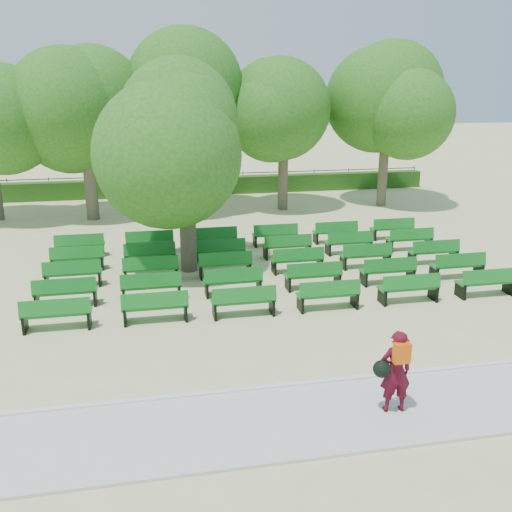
{
  "coord_description": "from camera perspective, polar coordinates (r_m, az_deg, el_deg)",
  "views": [
    {
      "loc": [
        -2.34,
        -15.82,
        5.75
      ],
      "look_at": [
        0.63,
        -1.0,
        1.1
      ],
      "focal_mm": 40.0,
      "sensor_mm": 36.0,
      "label": 1
    }
  ],
  "objects": [
    {
      "name": "hedge",
      "position": [
        30.38,
        -6.8,
        6.93
      ],
      "size": [
        26.0,
        0.7,
        0.9
      ],
      "primitive_type": "cube",
      "color": "#214C13",
      "rests_on": "ground"
    },
    {
      "name": "bench_array",
      "position": [
        17.72,
        0.66,
        -1.55
      ],
      "size": [
        1.66,
        0.6,
        1.03
      ],
      "rotation": [
        0.0,
        0.0,
        0.06
      ],
      "color": "#136C1E",
      "rests_on": "ground"
    },
    {
      "name": "tree_line",
      "position": [
        26.56,
        -6.03,
        4.5
      ],
      "size": [
        21.8,
        6.8,
        7.04
      ],
      "primitive_type": null,
      "color": "#2E6A1C",
      "rests_on": "ground"
    },
    {
      "name": "paving",
      "position": [
        10.45,
        3.66,
        -16.14
      ],
      "size": [
        30.0,
        2.2,
        0.06
      ],
      "primitive_type": "cube",
      "color": "#BBBBB5",
      "rests_on": "ground"
    },
    {
      "name": "tree_among",
      "position": [
        17.39,
        -7.14,
        10.97
      ],
      "size": [
        4.22,
        4.22,
        5.86
      ],
      "color": "brown",
      "rests_on": "ground"
    },
    {
      "name": "fence",
      "position": [
        30.86,
        -6.83,
        6.24
      ],
      "size": [
        26.0,
        0.1,
        1.02
      ],
      "primitive_type": null,
      "color": "black",
      "rests_on": "ground"
    },
    {
      "name": "curb",
      "position": [
        11.39,
        2.14,
        -12.96
      ],
      "size": [
        30.0,
        0.12,
        0.1
      ],
      "primitive_type": "cube",
      "color": "silver",
      "rests_on": "ground"
    },
    {
      "name": "person",
      "position": [
        10.54,
        13.71,
        -11.05
      ],
      "size": [
        0.74,
        0.45,
        1.56
      ],
      "rotation": [
        0.0,
        0.0,
        3.09
      ],
      "color": "#480A18",
      "rests_on": "ground"
    },
    {
      "name": "ground",
      "position": [
        17.0,
        -2.75,
        -2.7
      ],
      "size": [
        120.0,
        120.0,
        0.0
      ],
      "primitive_type": "plane",
      "color": "#C5BF82"
    }
  ]
}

